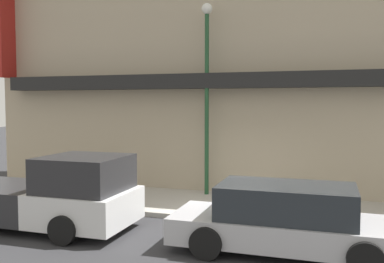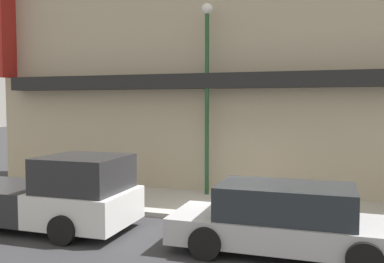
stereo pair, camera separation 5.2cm
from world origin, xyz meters
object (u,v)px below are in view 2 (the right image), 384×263
Objects in this scene: pickup_truck at (40,196)px; fire_hydrant at (304,204)px; street_lamp at (207,78)px; parked_car at (285,220)px.

pickup_truck is 8.42× the size of fire_hydrant.
fire_hydrant is 5.18m from street_lamp.
street_lamp is (3.14, 4.55, 3.20)m from pickup_truck.
parked_car is (6.19, -0.00, -0.11)m from pickup_truck.
street_lamp is at bearing 57.43° from pickup_truck.
pickup_truck reaches higher than parked_car.
pickup_truck is 6.19m from parked_car.
pickup_truck is at bearing -124.65° from street_lamp.
fire_hydrant is at bearing 24.57° from pickup_truck.
street_lamp reaches higher than pickup_truck.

